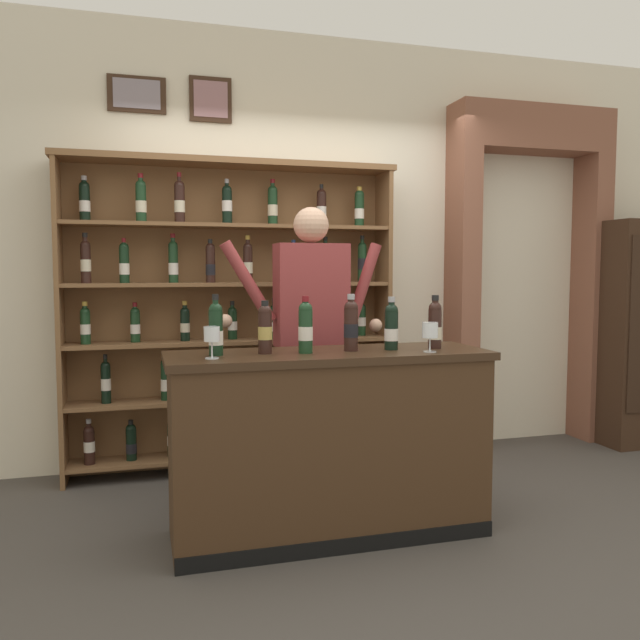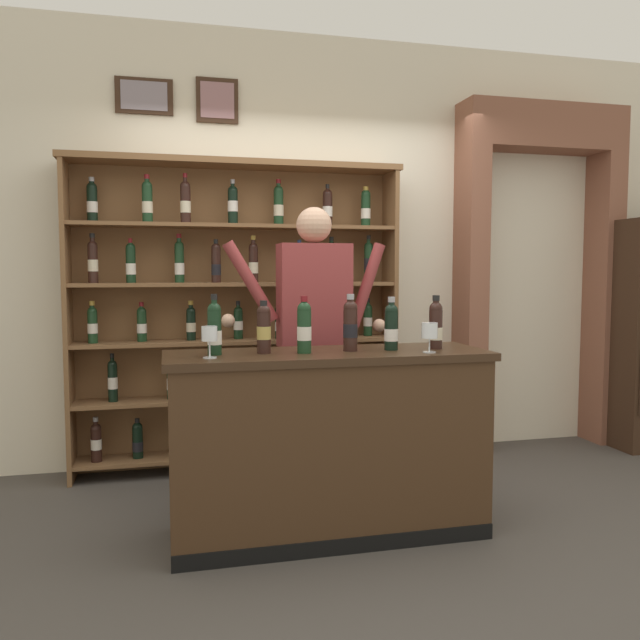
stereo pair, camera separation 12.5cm
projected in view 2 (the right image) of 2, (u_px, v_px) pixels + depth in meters
ground_plane at (361, 532)px, 3.39m from camera, size 14.00×14.00×0.02m
back_wall at (302, 250)px, 4.72m from camera, size 12.00×0.19×3.06m
wine_shelf at (237, 308)px, 4.40m from camera, size 2.27×0.31×2.11m
archway_doorway at (532, 256)px, 5.03m from camera, size 1.31×0.45×2.63m
tasting_counter at (328, 444)px, 3.31m from camera, size 1.66×0.55×0.96m
shopkeeper at (314, 317)px, 3.86m from camera, size 1.02×0.22×1.76m
tasting_bottle_chianti at (214, 328)px, 3.14m from camera, size 0.07×0.07×0.30m
tasting_bottle_vin_santo at (264, 327)px, 3.20m from camera, size 0.07×0.07×0.27m
tasting_bottle_bianco at (304, 326)px, 3.21m from camera, size 0.07×0.07×0.29m
tasting_bottle_brunello at (350, 324)px, 3.29m from camera, size 0.07×0.07×0.29m
tasting_bottle_grappa at (391, 326)px, 3.33m from camera, size 0.07×0.07×0.28m
tasting_bottle_rosso at (436, 324)px, 3.38m from camera, size 0.07×0.07×0.29m
wine_glass_center at (430, 331)px, 3.22m from camera, size 0.08×0.08×0.15m
wine_glass_spare at (209, 336)px, 3.02m from camera, size 0.07×0.07×0.15m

